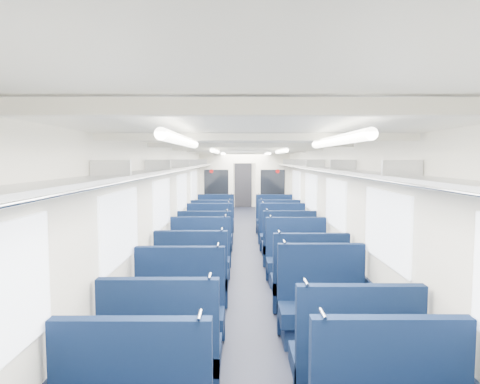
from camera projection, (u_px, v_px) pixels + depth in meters
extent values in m
cube|color=black|center=(246.00, 251.00, 9.62)|extent=(2.80, 18.00, 0.01)
cube|color=white|center=(246.00, 149.00, 9.44)|extent=(2.80, 18.00, 0.01)
cube|color=beige|center=(185.00, 201.00, 9.53)|extent=(0.02, 18.00, 2.35)
cube|color=black|center=(186.00, 236.00, 9.59)|extent=(0.03, 17.90, 0.70)
cube|color=beige|center=(307.00, 201.00, 9.53)|extent=(0.02, 18.00, 2.35)
cube|color=black|center=(306.00, 236.00, 9.59)|extent=(0.03, 17.90, 0.70)
cube|color=beige|center=(243.00, 180.00, 18.50)|extent=(2.80, 0.02, 2.35)
cube|color=#B2B5BA|center=(193.00, 166.00, 9.47)|extent=(0.34, 17.40, 0.04)
cylinder|color=silver|center=(200.00, 167.00, 9.47)|extent=(0.02, 17.40, 0.02)
cube|color=#B2B5BA|center=(111.00, 168.00, 3.48)|extent=(0.34, 0.03, 0.14)
cube|color=#B2B5BA|center=(158.00, 165.00, 5.47)|extent=(0.34, 0.03, 0.14)
cube|color=#B2B5BA|center=(180.00, 163.00, 7.47)|extent=(0.34, 0.03, 0.14)
cube|color=#B2B5BA|center=(193.00, 162.00, 9.46)|extent=(0.34, 0.03, 0.14)
cube|color=#B2B5BA|center=(201.00, 162.00, 11.45)|extent=(0.34, 0.03, 0.14)
cube|color=#B2B5BA|center=(207.00, 161.00, 13.45)|extent=(0.34, 0.03, 0.14)
cube|color=#B2B5BA|center=(211.00, 161.00, 15.44)|extent=(0.34, 0.03, 0.14)
cube|color=#B2B5BA|center=(214.00, 161.00, 17.43)|extent=(0.34, 0.03, 0.14)
cube|color=#B2B5BA|center=(300.00, 166.00, 9.47)|extent=(0.34, 17.40, 0.04)
cylinder|color=silver|center=(292.00, 167.00, 9.47)|extent=(0.02, 17.40, 0.02)
cube|color=#B2B5BA|center=(402.00, 168.00, 3.48)|extent=(0.34, 0.03, 0.14)
cube|color=#B2B5BA|center=(343.00, 165.00, 5.47)|extent=(0.34, 0.03, 0.14)
cube|color=#B2B5BA|center=(316.00, 163.00, 7.47)|extent=(0.34, 0.03, 0.14)
cube|color=#B2B5BA|center=(300.00, 162.00, 9.46)|extent=(0.34, 0.03, 0.14)
cube|color=#B2B5BA|center=(289.00, 162.00, 11.45)|extent=(0.34, 0.03, 0.14)
cube|color=#B2B5BA|center=(282.00, 161.00, 13.45)|extent=(0.34, 0.03, 0.14)
cube|color=#B2B5BA|center=(277.00, 161.00, 15.44)|extent=(0.34, 0.03, 0.14)
cube|color=#B2B5BA|center=(272.00, 161.00, 17.43)|extent=(0.34, 0.03, 0.14)
cube|color=white|center=(121.00, 227.00, 4.33)|extent=(0.02, 1.30, 0.75)
cube|color=white|center=(162.00, 204.00, 6.62)|extent=(0.02, 1.30, 0.75)
cube|color=white|center=(182.00, 192.00, 8.91)|extent=(0.02, 1.30, 0.75)
cube|color=white|center=(194.00, 185.00, 11.20)|extent=(0.02, 1.30, 0.75)
cube|color=white|center=(203.00, 180.00, 14.00)|extent=(0.02, 1.30, 0.75)
cube|color=white|center=(208.00, 177.00, 16.29)|extent=(0.02, 1.30, 0.75)
cube|color=white|center=(386.00, 227.00, 4.33)|extent=(0.02, 1.30, 0.75)
cube|color=white|center=(335.00, 204.00, 6.62)|extent=(0.02, 1.30, 0.75)
cube|color=white|center=(311.00, 192.00, 8.91)|extent=(0.02, 1.30, 0.75)
cube|color=white|center=(296.00, 185.00, 11.20)|extent=(0.02, 1.30, 0.75)
cube|color=white|center=(285.00, 180.00, 13.99)|extent=(0.02, 1.30, 0.75)
cube|color=white|center=(279.00, 177.00, 16.29)|extent=(0.02, 1.30, 0.75)
cube|color=silver|center=(279.00, 107.00, 1.46)|extent=(2.70, 0.06, 0.06)
cube|color=silver|center=(256.00, 137.00, 3.46)|extent=(2.70, 0.06, 0.06)
cube|color=silver|center=(250.00, 145.00, 5.45)|extent=(2.70, 0.06, 0.06)
cube|color=silver|center=(248.00, 149.00, 7.45)|extent=(2.70, 0.06, 0.06)
cube|color=silver|center=(246.00, 151.00, 9.44)|extent=(2.70, 0.06, 0.06)
cube|color=silver|center=(245.00, 152.00, 11.43)|extent=(2.70, 0.06, 0.06)
cube|color=silver|center=(244.00, 153.00, 13.43)|extent=(2.70, 0.06, 0.06)
cube|color=silver|center=(244.00, 154.00, 15.42)|extent=(2.70, 0.06, 0.06)
cube|color=silver|center=(243.00, 155.00, 17.41)|extent=(2.70, 0.06, 0.06)
cylinder|color=white|center=(182.00, 140.00, 2.96)|extent=(0.07, 1.60, 0.07)
cylinder|color=white|center=(215.00, 151.00, 6.95)|extent=(0.07, 1.60, 0.07)
cylinder|color=white|center=(224.00, 154.00, 10.44)|extent=(0.07, 1.60, 0.07)
cylinder|color=white|center=(229.00, 155.00, 14.93)|extent=(0.07, 1.60, 0.07)
cylinder|color=white|center=(336.00, 140.00, 2.96)|extent=(0.07, 1.60, 0.07)
cylinder|color=white|center=(281.00, 151.00, 6.95)|extent=(0.07, 1.60, 0.07)
cylinder|color=white|center=(267.00, 154.00, 10.44)|extent=(0.07, 1.60, 0.07)
cylinder|color=white|center=(259.00, 155.00, 14.93)|extent=(0.07, 1.60, 0.07)
cube|color=black|center=(243.00, 185.00, 18.45)|extent=(0.75, 0.06, 2.00)
cube|color=silver|center=(216.00, 190.00, 12.98)|extent=(1.05, 0.08, 2.35)
cube|color=black|center=(216.00, 183.00, 12.91)|extent=(0.76, 0.02, 0.80)
cylinder|color=#B00B0D|center=(211.00, 171.00, 12.88)|extent=(0.12, 0.01, 0.12)
cube|color=silver|center=(272.00, 190.00, 12.98)|extent=(1.05, 0.08, 2.35)
cube|color=black|center=(273.00, 183.00, 12.91)|extent=(0.76, 0.02, 0.80)
cylinder|color=#B00B0D|center=(278.00, 171.00, 12.87)|extent=(0.12, 0.01, 0.12)
cube|color=silver|center=(244.00, 158.00, 12.90)|extent=(0.70, 0.08, 0.35)
cylinder|color=silver|center=(200.00, 315.00, 2.62)|extent=(0.02, 0.16, 0.02)
cylinder|color=silver|center=(323.00, 314.00, 2.65)|extent=(0.02, 0.16, 0.02)
cube|color=#0C1B3B|center=(164.00, 354.00, 3.78)|extent=(1.03, 0.54, 0.18)
cube|color=black|center=(164.00, 378.00, 3.80)|extent=(0.95, 0.43, 0.27)
cube|color=#0C1B3B|center=(159.00, 342.00, 3.55)|extent=(1.03, 0.10, 1.10)
cylinder|color=silver|center=(210.00, 276.00, 3.50)|extent=(0.02, 0.16, 0.02)
cube|color=#0C1B3B|center=(351.00, 364.00, 3.60)|extent=(1.03, 0.54, 0.18)
cube|color=#0C1B3B|center=(359.00, 352.00, 3.37)|extent=(1.03, 0.10, 1.10)
cylinder|color=silver|center=(306.00, 282.00, 3.32)|extent=(0.02, 0.16, 0.02)
cube|color=#0C1B3B|center=(178.00, 319.00, 4.62)|extent=(1.03, 0.54, 0.18)
cube|color=black|center=(178.00, 338.00, 4.64)|extent=(0.95, 0.43, 0.27)
cube|color=#0C1B3B|center=(180.00, 293.00, 4.82)|extent=(1.03, 0.10, 1.10)
cylinder|color=silver|center=(218.00, 245.00, 4.78)|extent=(0.02, 0.16, 0.02)
cube|color=#0C1B3B|center=(324.00, 313.00, 4.79)|extent=(1.03, 0.54, 0.18)
cube|color=black|center=(324.00, 332.00, 4.81)|extent=(0.95, 0.43, 0.27)
cube|color=#0C1B3B|center=(320.00, 289.00, 4.99)|extent=(1.03, 0.10, 1.10)
cylinder|color=silver|center=(284.00, 242.00, 4.95)|extent=(0.02, 0.16, 0.02)
cube|color=#0C1B3B|center=(193.00, 280.00, 6.12)|extent=(1.03, 0.54, 0.18)
cube|color=black|center=(193.00, 294.00, 6.14)|extent=(0.95, 0.43, 0.27)
cube|color=#0C1B3B|center=(191.00, 269.00, 5.88)|extent=(1.03, 0.10, 1.10)
cylinder|color=silver|center=(222.00, 229.00, 5.83)|extent=(0.02, 0.16, 0.02)
cube|color=#0C1B3B|center=(308.00, 284.00, 5.92)|extent=(1.03, 0.54, 0.18)
cube|color=black|center=(308.00, 299.00, 5.93)|extent=(0.95, 0.43, 0.27)
cube|color=#0C1B3B|center=(311.00, 273.00, 5.68)|extent=(1.03, 0.10, 1.10)
cylinder|color=silver|center=(279.00, 232.00, 5.63)|extent=(0.02, 0.16, 0.02)
cube|color=#0C1B3B|center=(199.00, 264.00, 7.07)|extent=(1.03, 0.54, 0.18)
cube|color=black|center=(199.00, 276.00, 7.09)|extent=(0.95, 0.43, 0.27)
cube|color=#0C1B3B|center=(200.00, 248.00, 7.27)|extent=(1.03, 0.10, 1.10)
cylinder|color=silver|center=(225.00, 216.00, 7.23)|extent=(0.02, 0.16, 0.02)
cube|color=#0C1B3B|center=(297.00, 264.00, 7.02)|extent=(1.03, 0.54, 0.18)
cube|color=black|center=(297.00, 277.00, 7.03)|extent=(0.95, 0.43, 0.27)
cube|color=#0C1B3B|center=(296.00, 249.00, 7.22)|extent=(1.03, 0.10, 1.10)
cylinder|color=silver|center=(271.00, 216.00, 7.17)|extent=(0.02, 0.16, 0.02)
cube|color=#0C1B3B|center=(205.00, 248.00, 8.32)|extent=(1.03, 0.54, 0.18)
cube|color=black|center=(206.00, 259.00, 8.33)|extent=(0.95, 0.43, 0.27)
cube|color=#0C1B3B|center=(204.00, 239.00, 8.08)|extent=(1.03, 0.10, 1.10)
cylinder|color=silver|center=(227.00, 210.00, 8.03)|extent=(0.02, 0.16, 0.02)
cube|color=#0C1B3B|center=(288.00, 247.00, 8.36)|extent=(1.03, 0.54, 0.18)
cube|color=black|center=(288.00, 258.00, 8.38)|extent=(0.95, 0.43, 0.27)
cube|color=#0C1B3B|center=(290.00, 239.00, 8.12)|extent=(1.03, 0.10, 1.10)
cylinder|color=silver|center=(267.00, 210.00, 8.08)|extent=(0.02, 0.16, 0.02)
cube|color=#0C1B3B|center=(209.00, 239.00, 9.29)|extent=(1.03, 0.54, 0.18)
cube|color=black|center=(209.00, 248.00, 9.31)|extent=(0.95, 0.43, 0.27)
cube|color=#0C1B3B|center=(210.00, 227.00, 9.49)|extent=(1.03, 0.10, 1.10)
cylinder|color=silver|center=(229.00, 202.00, 9.45)|extent=(0.02, 0.16, 0.02)
cube|color=#0C1B3B|center=(283.00, 238.00, 9.33)|extent=(1.03, 0.54, 0.18)
cube|color=black|center=(283.00, 248.00, 9.34)|extent=(0.95, 0.43, 0.27)
cube|color=#0C1B3B|center=(282.00, 227.00, 9.53)|extent=(1.03, 0.10, 1.10)
cylinder|color=silver|center=(263.00, 202.00, 9.48)|extent=(0.02, 0.16, 0.02)
cube|color=#0C1B3B|center=(213.00, 230.00, 10.47)|extent=(1.03, 0.54, 0.18)
cube|color=black|center=(213.00, 238.00, 10.49)|extent=(0.95, 0.43, 0.27)
cube|color=#0C1B3B|center=(212.00, 222.00, 10.23)|extent=(1.03, 0.10, 1.10)
cylinder|color=silver|center=(230.00, 199.00, 10.19)|extent=(0.02, 0.16, 0.02)
cube|color=#0C1B3B|center=(278.00, 229.00, 10.53)|extent=(1.03, 0.54, 0.18)
cube|color=black|center=(278.00, 238.00, 10.55)|extent=(0.95, 0.43, 0.27)
cube|color=#0C1B3B|center=(279.00, 222.00, 10.29)|extent=(1.03, 0.10, 1.10)
cylinder|color=silver|center=(261.00, 199.00, 10.25)|extent=(0.02, 0.16, 0.02)
cube|color=#0C1B3B|center=(215.00, 222.00, 11.70)|extent=(1.03, 0.54, 0.18)
cube|color=black|center=(216.00, 230.00, 11.72)|extent=(0.95, 0.43, 0.27)
cube|color=#0C1B3B|center=(216.00, 213.00, 11.91)|extent=(1.03, 0.10, 1.10)
cylinder|color=silver|center=(231.00, 194.00, 11.86)|extent=(0.02, 0.16, 0.02)
cube|color=#0C1B3B|center=(275.00, 222.00, 11.64)|extent=(1.03, 0.54, 0.18)
cube|color=black|center=(275.00, 230.00, 11.66)|extent=(0.95, 0.43, 0.27)
cube|color=#0C1B3B|center=(274.00, 214.00, 11.85)|extent=(1.03, 0.10, 1.10)
cylinder|color=silver|center=(259.00, 194.00, 11.80)|extent=(0.02, 0.16, 0.02)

